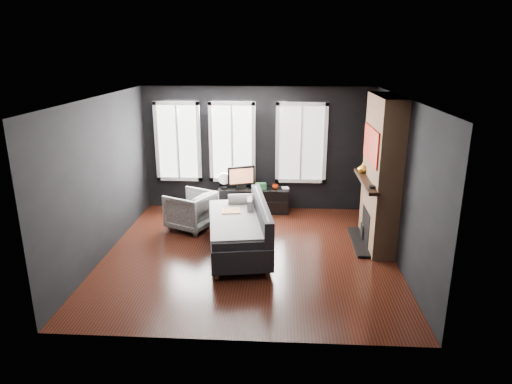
# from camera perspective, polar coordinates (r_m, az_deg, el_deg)

# --- Properties ---
(floor) EXTENTS (5.00, 5.00, 0.00)m
(floor) POSITION_cam_1_polar(r_m,az_deg,el_deg) (8.07, -0.84, -7.76)
(floor) COLOR black
(floor) RESTS_ON ground
(ceiling) EXTENTS (5.00, 5.00, 0.00)m
(ceiling) POSITION_cam_1_polar(r_m,az_deg,el_deg) (7.35, -0.94, 11.68)
(ceiling) COLOR white
(ceiling) RESTS_ON ground
(wall_back) EXTENTS (5.00, 0.02, 2.70)m
(wall_back) POSITION_cam_1_polar(r_m,az_deg,el_deg) (10.03, 0.19, 5.38)
(wall_back) COLOR black
(wall_back) RESTS_ON ground
(wall_left) EXTENTS (0.02, 5.00, 2.70)m
(wall_left) POSITION_cam_1_polar(r_m,az_deg,el_deg) (8.18, -18.65, 1.71)
(wall_left) COLOR black
(wall_left) RESTS_ON ground
(wall_right) EXTENTS (0.02, 5.00, 2.70)m
(wall_right) POSITION_cam_1_polar(r_m,az_deg,el_deg) (7.83, 17.69, 1.13)
(wall_right) COLOR black
(wall_right) RESTS_ON ground
(windows) EXTENTS (4.00, 0.16, 1.76)m
(windows) POSITION_cam_1_polar(r_m,az_deg,el_deg) (9.86, -2.48, 11.23)
(windows) COLOR white
(windows) RESTS_ON wall_back
(fireplace) EXTENTS (0.70, 1.62, 2.70)m
(fireplace) POSITION_cam_1_polar(r_m,az_deg,el_deg) (8.35, 15.40, 2.31)
(fireplace) COLOR #93724C
(fireplace) RESTS_ON floor
(sofa) EXTENTS (1.42, 2.31, 0.93)m
(sofa) POSITION_cam_1_polar(r_m,az_deg,el_deg) (7.99, -2.25, -4.41)
(sofa) COLOR black
(sofa) RESTS_ON floor
(stripe_pillow) EXTENTS (0.11, 0.35, 0.35)m
(stripe_pillow) POSITION_cam_1_polar(r_m,az_deg,el_deg) (8.32, -0.81, -2.00)
(stripe_pillow) COLOR gray
(stripe_pillow) RESTS_ON sofa
(armchair) EXTENTS (1.03, 1.05, 0.83)m
(armchair) POSITION_cam_1_polar(r_m,az_deg,el_deg) (9.16, -8.15, -2.05)
(armchair) COLOR silver
(armchair) RESTS_ON floor
(media_console) EXTENTS (1.55, 0.51, 0.53)m
(media_console) POSITION_cam_1_polar(r_m,az_deg,el_deg) (10.06, -0.33, -0.98)
(media_console) COLOR black
(media_console) RESTS_ON floor
(monitor) EXTENTS (0.62, 0.33, 0.54)m
(monitor) POSITION_cam_1_polar(r_m,az_deg,el_deg) (9.95, -1.88, 2.04)
(monitor) COLOR black
(monitor) RESTS_ON media_console
(desk_fan) EXTENTS (0.26, 0.26, 0.36)m
(desk_fan) POSITION_cam_1_polar(r_m,az_deg,el_deg) (9.95, -4.00, 1.45)
(desk_fan) COLOR gray
(desk_fan) RESTS_ON media_console
(mug) EXTENTS (0.14, 0.11, 0.13)m
(mug) POSITION_cam_1_polar(r_m,az_deg,el_deg) (9.93, 2.43, 0.74)
(mug) COLOR red
(mug) RESTS_ON media_console
(book) EXTENTS (0.15, 0.04, 0.20)m
(book) POSITION_cam_1_polar(r_m,az_deg,el_deg) (9.96, 3.26, 1.02)
(book) COLOR #B5AD8E
(book) RESTS_ON media_console
(storage_box) EXTENTS (0.26, 0.19, 0.13)m
(storage_box) POSITION_cam_1_polar(r_m,az_deg,el_deg) (9.93, 0.59, 0.76)
(storage_box) COLOR #2C6A3D
(storage_box) RESTS_ON media_console
(mantel_vase) EXTENTS (0.19, 0.20, 0.18)m
(mantel_vase) POSITION_cam_1_polar(r_m,az_deg,el_deg) (8.73, 13.20, 2.94)
(mantel_vase) COLOR gold
(mantel_vase) RESTS_ON fireplace
(mantel_clock) EXTENTS (0.13, 0.13, 0.04)m
(mantel_clock) POSITION_cam_1_polar(r_m,az_deg,el_deg) (7.80, 14.33, 0.61)
(mantel_clock) COLOR black
(mantel_clock) RESTS_ON fireplace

